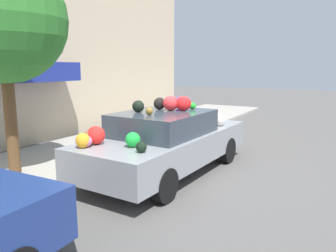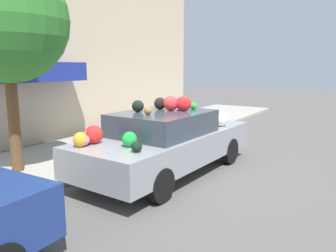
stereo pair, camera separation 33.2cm
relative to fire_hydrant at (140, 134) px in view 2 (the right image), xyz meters
name	(u,v)px [view 2 (the right image)]	position (x,y,z in m)	size (l,w,h in m)	color
ground_plane	(165,172)	(-1.29, -1.69, -0.45)	(60.00, 60.00, 0.00)	#565451
sidewalk_curb	(81,153)	(-1.29, 1.01, -0.40)	(24.00, 3.20, 0.11)	#9E998E
building_facade	(22,38)	(-1.31, 3.23, 2.67)	(18.00, 1.20, 6.34)	#C6B293
street_tree	(5,21)	(-3.21, 0.87, 2.76)	(2.51, 2.51, 4.38)	brown
fire_hydrant	(140,134)	(0.00, 0.00, 0.00)	(0.20, 0.20, 0.70)	gold
art_car	(167,140)	(-1.32, -1.75, 0.29)	(4.62, 1.97, 1.69)	gray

